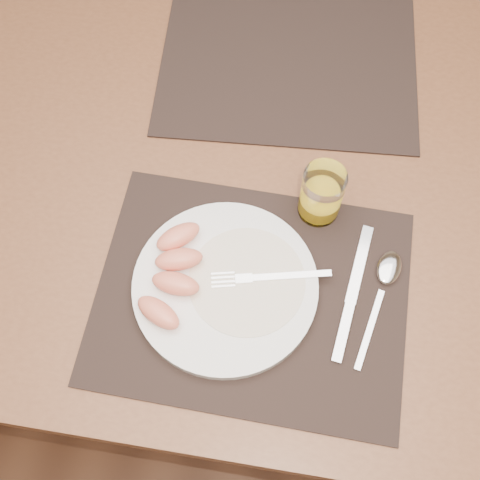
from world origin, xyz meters
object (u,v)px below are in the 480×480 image
(plate, at_px, (225,286))
(placemat_far, at_px, (288,64))
(placemat_near, at_px, (252,296))
(fork, at_px, (260,278))
(spoon, at_px, (386,276))
(juice_glass, at_px, (321,196))
(knife, at_px, (350,303))
(table, at_px, (266,195))

(plate, bearing_deg, placemat_far, 84.92)
(placemat_near, height_order, plate, plate)
(placemat_far, bearing_deg, placemat_near, -89.84)
(fork, bearing_deg, placemat_near, -112.04)
(spoon, distance_m, juice_glass, 0.15)
(placemat_near, relative_size, knife, 2.05)
(spoon, bearing_deg, plate, -167.01)
(table, height_order, juice_glass, juice_glass)
(plate, xyz_separation_m, spoon, (0.23, 0.05, -0.00))
(table, xyz_separation_m, placemat_far, (0.00, 0.22, 0.09))
(knife, distance_m, spoon, 0.07)
(placemat_near, distance_m, placemat_far, 0.44)
(fork, xyz_separation_m, knife, (0.13, -0.01, -0.02))
(placemat_near, bearing_deg, placemat_far, 90.16)
(placemat_far, height_order, knife, knife)
(placemat_far, relative_size, plate, 1.67)
(table, relative_size, placemat_far, 3.11)
(placemat_far, xyz_separation_m, spoon, (0.19, -0.38, 0.01))
(placemat_far, xyz_separation_m, juice_glass, (0.08, -0.28, 0.05))
(juice_glass, bearing_deg, placemat_near, -117.11)
(placemat_far, height_order, juice_glass, juice_glass)
(knife, bearing_deg, placemat_far, 108.43)
(plate, bearing_deg, knife, 1.51)
(placemat_near, xyz_separation_m, juice_glass, (0.08, 0.16, 0.05))
(placemat_near, height_order, spoon, spoon)
(placemat_near, relative_size, placemat_far, 1.00)
(fork, height_order, spoon, fork)
(placemat_far, height_order, spoon, spoon)
(table, height_order, placemat_far, placemat_far)
(table, height_order, knife, knife)
(fork, relative_size, juice_glass, 1.80)
(placemat_near, xyz_separation_m, fork, (0.01, 0.02, 0.02))
(placemat_far, height_order, fork, fork)
(placemat_far, bearing_deg, fork, -88.60)
(table, bearing_deg, juice_glass, -36.10)
(placemat_near, distance_m, spoon, 0.20)
(knife, bearing_deg, fork, 174.58)
(placemat_far, xyz_separation_m, fork, (0.01, -0.42, 0.02))
(placemat_far, height_order, plate, plate)
(placemat_near, relative_size, spoon, 2.35)
(placemat_far, bearing_deg, table, -91.21)
(placemat_near, bearing_deg, fork, 67.96)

